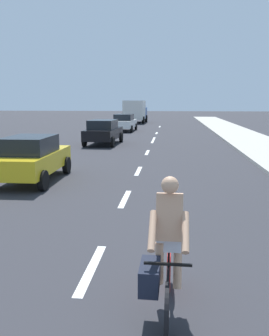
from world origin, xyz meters
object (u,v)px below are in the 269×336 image
object	(u,v)px
cyclist	(165,253)
parked_car_white	(124,122)
parked_car_black	(103,131)
parked_car_yellow	(32,157)
delivery_truck	(135,111)

from	to	relation	value
cyclist	parked_car_white	size ratio (longest dim) A/B	0.43
parked_car_black	parked_car_white	xyz separation A→B (m)	(-0.01, 10.02, 0.00)
parked_car_yellow	parked_car_black	bearing A→B (deg)	86.59
parked_car_white	parked_car_yellow	bearing A→B (deg)	-89.01
parked_car_white	delivery_truck	xyz separation A→B (m)	(-0.29, 12.56, 0.67)
parked_car_white	delivery_truck	distance (m)	12.58
delivery_truck	parked_car_white	bearing A→B (deg)	-87.55
parked_car_black	delivery_truck	xyz separation A→B (m)	(-0.30, 22.58, 0.67)
parked_car_white	cyclist	bearing A→B (deg)	-79.09
parked_car_black	parked_car_white	world-z (taller)	same
cyclist	parked_car_white	distance (m)	28.16
cyclist	parked_car_white	world-z (taller)	cyclist
cyclist	parked_car_black	bearing A→B (deg)	-75.75
parked_car_black	parked_car_white	distance (m)	10.02
parked_car_black	delivery_truck	distance (m)	22.59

